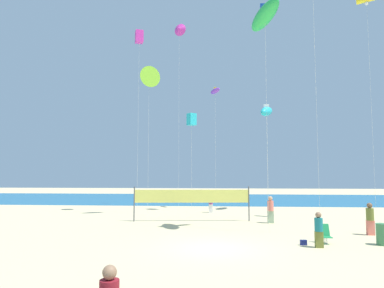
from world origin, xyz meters
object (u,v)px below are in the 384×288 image
at_px(beach_handbag, 303,243).
at_px(kite_cyan_inflatable, 266,111).
at_px(beachgoer_olive_shirt, 370,218).
at_px(folding_beach_chair, 325,233).
at_px(beachgoer_coral_shirt, 270,209).
at_px(volleyball_net, 192,198).
at_px(kite_violet_inflatable, 215,91).
at_px(kite_magenta_box, 139,37).
at_px(beachgoer_teal_shirt, 319,229).
at_px(kite_green_inflatable, 265,15).
at_px(kite_cyan_box, 192,119).
at_px(beachgoer_plum_shirt, 211,203).
at_px(kite_lime_delta, 149,77).
at_px(kite_magenta_delta, 179,29).
at_px(kite_yellow_tube, 367,1).
at_px(trash_barrel, 383,234).

relative_size(beach_handbag, kite_cyan_inflatable, 0.03).
relative_size(beachgoer_olive_shirt, folding_beach_chair, 1.95).
bearing_deg(beachgoer_coral_shirt, volleyball_net, -169.08).
bearing_deg(kite_violet_inflatable, volleyball_net, -101.20).
height_order(volleyball_net, kite_cyan_inflatable, kite_cyan_inflatable).
bearing_deg(kite_magenta_box, kite_cyan_inflatable, 13.51).
xyz_separation_m(beachgoer_teal_shirt, kite_violet_inflatable, (-4.70, 16.35, 10.34)).
xyz_separation_m(beachgoer_olive_shirt, kite_violet_inflatable, (-8.40, 12.96, 10.26)).
bearing_deg(kite_violet_inflatable, kite_cyan_inflatable, -12.07).
xyz_separation_m(kite_violet_inflatable, kite_green_inflatable, (3.01, -12.67, 1.44)).
distance_m(beachgoer_coral_shirt, kite_cyan_box, 11.60).
bearing_deg(beach_handbag, beachgoer_teal_shirt, -41.24).
distance_m(beachgoer_plum_shirt, kite_lime_delta, 11.68).
height_order(beachgoer_coral_shirt, kite_magenta_box, kite_magenta_box).
bearing_deg(kite_violet_inflatable, kite_magenta_delta, 147.70).
relative_size(folding_beach_chair, volleyball_net, 0.11).
distance_m(beachgoer_olive_shirt, kite_lime_delta, 18.77).
height_order(beachgoer_olive_shirt, beach_handbag, beachgoer_olive_shirt).
bearing_deg(folding_beach_chair, beach_handbag, -139.68).
distance_m(beachgoer_coral_shirt, kite_green_inflatable, 12.30).
bearing_deg(folding_beach_chair, volleyball_net, 150.19).
bearing_deg(kite_magenta_box, beachgoer_coral_shirt, -26.47).
relative_size(beachgoer_plum_shirt, kite_magenta_box, 0.10).
distance_m(beachgoer_olive_shirt, kite_magenta_delta, 26.31).
bearing_deg(kite_yellow_tube, beachgoer_coral_shirt, -170.41).
distance_m(beachgoer_plum_shirt, kite_magenta_box, 15.71).
height_order(beachgoer_coral_shirt, beachgoer_olive_shirt, beachgoer_coral_shirt).
distance_m(beachgoer_plum_shirt, volleyball_net, 5.47).
xyz_separation_m(beach_handbag, kite_lime_delta, (-9.49, 10.51, 11.03)).
bearing_deg(kite_magenta_box, kite_cyan_box, 22.15).
relative_size(trash_barrel, kite_magenta_delta, 0.05).
relative_size(trash_barrel, kite_magenta_box, 0.06).
relative_size(beachgoer_teal_shirt, volleyball_net, 0.20).
relative_size(beachgoer_coral_shirt, kite_magenta_box, 0.11).
bearing_deg(kite_magenta_delta, kite_lime_delta, -101.64).
distance_m(kite_cyan_box, kite_yellow_tube, 16.34).
height_order(folding_beach_chair, kite_green_inflatable, kite_green_inflatable).
relative_size(folding_beach_chair, kite_magenta_box, 0.06).
xyz_separation_m(trash_barrel, kite_magenta_delta, (-11.59, 17.97, 17.99)).
relative_size(kite_violet_inflatable, kite_green_inflatable, 0.86).
xyz_separation_m(beachgoer_coral_shirt, folding_beach_chair, (1.56, -6.48, -0.49)).
distance_m(trash_barrel, kite_yellow_tube, 17.64).
height_order(kite_magenta_box, kite_green_inflatable, kite_magenta_box).
bearing_deg(kite_violet_inflatable, kite_lime_delta, -135.13).
xyz_separation_m(beachgoer_plum_shirt, volleyball_net, (-1.23, -5.26, 0.81)).
relative_size(beachgoer_teal_shirt, kite_magenta_delta, 0.08).
height_order(beachgoer_teal_shirt, volleyball_net, volleyball_net).
bearing_deg(kite_lime_delta, beach_handbag, -47.91).
distance_m(beachgoer_olive_shirt, beachgoer_plum_shirt, 13.25).
relative_size(beachgoer_olive_shirt, beach_handbag, 5.79).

